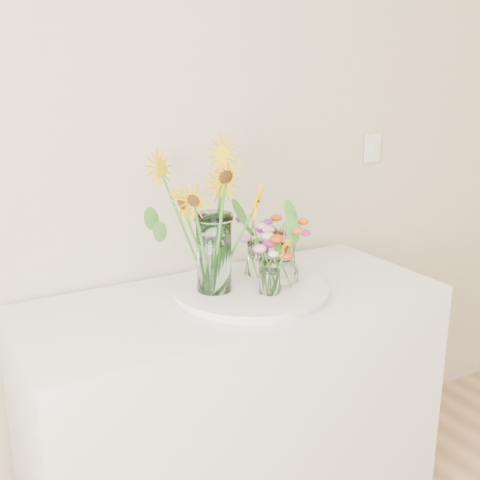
{
  "coord_description": "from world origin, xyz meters",
  "views": [
    {
      "loc": [
        -1.15,
        0.32,
        1.63
      ],
      "look_at": [
        -0.24,
        1.89,
        1.1
      ],
      "focal_mm": 45.0,
      "sensor_mm": 36.0,
      "label": 1
    }
  ],
  "objects_px": {
    "counter": "(234,416)",
    "mason_jar": "(214,253)",
    "small_vase_b": "(284,264)",
    "tray": "(250,291)",
    "small_vase_c": "(258,258)",
    "small_vase_a": "(270,277)"
  },
  "relations": [
    {
      "from": "small_vase_b",
      "to": "small_vase_c",
      "type": "relative_size",
      "value": 1.13
    },
    {
      "from": "counter",
      "to": "mason_jar",
      "type": "xyz_separation_m",
      "value": [
        -0.06,
        0.01,
        0.61
      ]
    },
    {
      "from": "counter",
      "to": "small_vase_b",
      "type": "height_order",
      "value": "small_vase_b"
    },
    {
      "from": "small_vase_a",
      "to": "small_vase_c",
      "type": "relative_size",
      "value": 0.92
    },
    {
      "from": "small_vase_b",
      "to": "tray",
      "type": "bearing_deg",
      "value": 166.71
    },
    {
      "from": "tray",
      "to": "small_vase_c",
      "type": "distance_m",
      "value": 0.14
    },
    {
      "from": "small_vase_a",
      "to": "small_vase_c",
      "type": "bearing_deg",
      "value": 69.9
    },
    {
      "from": "tray",
      "to": "mason_jar",
      "type": "height_order",
      "value": "mason_jar"
    },
    {
      "from": "mason_jar",
      "to": "counter",
      "type": "bearing_deg",
      "value": -10.88
    },
    {
      "from": "small_vase_b",
      "to": "mason_jar",
      "type": "bearing_deg",
      "value": 166.93
    },
    {
      "from": "counter",
      "to": "small_vase_b",
      "type": "relative_size",
      "value": 9.75
    },
    {
      "from": "small_vase_b",
      "to": "small_vase_a",
      "type": "bearing_deg",
      "value": -149.67
    },
    {
      "from": "tray",
      "to": "small_vase_c",
      "type": "relative_size",
      "value": 3.88
    },
    {
      "from": "mason_jar",
      "to": "small_vase_c",
      "type": "xyz_separation_m",
      "value": [
        0.2,
        0.06,
        -0.07
      ]
    },
    {
      "from": "mason_jar",
      "to": "small_vase_c",
      "type": "height_order",
      "value": "mason_jar"
    },
    {
      "from": "counter",
      "to": "tray",
      "type": "distance_m",
      "value": 0.47
    },
    {
      "from": "tray",
      "to": "small_vase_b",
      "type": "relative_size",
      "value": 3.44
    },
    {
      "from": "tray",
      "to": "mason_jar",
      "type": "relative_size",
      "value": 1.88
    },
    {
      "from": "small_vase_a",
      "to": "small_vase_b",
      "type": "bearing_deg",
      "value": 30.33
    },
    {
      "from": "tray",
      "to": "small_vase_a",
      "type": "distance_m",
      "value": 0.11
    },
    {
      "from": "mason_jar",
      "to": "small_vase_a",
      "type": "relative_size",
      "value": 2.24
    },
    {
      "from": "counter",
      "to": "small_vase_b",
      "type": "bearing_deg",
      "value": -13.89
    }
  ]
}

